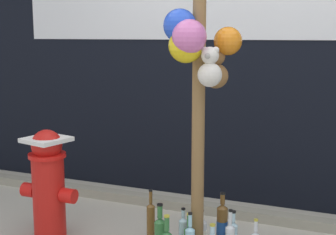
{
  "coord_description": "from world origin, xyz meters",
  "views": [
    {
      "loc": [
        0.97,
        -2.57,
        1.48
      ],
      "look_at": [
        -0.24,
        0.36,
        0.93
      ],
      "focal_mm": 51.76,
      "sensor_mm": 36.0,
      "label": 1
    }
  ],
  "objects_px": {
    "fire_hydrant": "(48,181)",
    "bottle_2": "(160,233)",
    "bottle_9": "(233,235)",
    "bottle_7": "(222,225)",
    "bottle_10": "(202,233)",
    "memorial_post": "(199,24)",
    "bottle_0": "(183,231)",
    "bottle_11": "(151,219)"
  },
  "relations": [
    {
      "from": "bottle_7",
      "to": "bottle_10",
      "type": "relative_size",
      "value": 1.36
    },
    {
      "from": "bottle_0",
      "to": "bottle_7",
      "type": "xyz_separation_m",
      "value": [
        0.25,
        0.11,
        0.04
      ]
    },
    {
      "from": "fire_hydrant",
      "to": "bottle_2",
      "type": "distance_m",
      "value": 0.92
    },
    {
      "from": "bottle_7",
      "to": "bottle_10",
      "type": "distance_m",
      "value": 0.16
    },
    {
      "from": "bottle_2",
      "to": "bottle_9",
      "type": "distance_m",
      "value": 0.5
    },
    {
      "from": "bottle_9",
      "to": "bottle_7",
      "type": "bearing_deg",
      "value": 152.2
    },
    {
      "from": "bottle_2",
      "to": "bottle_11",
      "type": "height_order",
      "value": "bottle_11"
    },
    {
      "from": "bottle_7",
      "to": "bottle_10",
      "type": "bearing_deg",
      "value": -137.31
    },
    {
      "from": "memorial_post",
      "to": "bottle_0",
      "type": "distance_m",
      "value": 1.43
    },
    {
      "from": "bottle_11",
      "to": "fire_hydrant",
      "type": "bearing_deg",
      "value": -161.65
    },
    {
      "from": "memorial_post",
      "to": "fire_hydrant",
      "type": "xyz_separation_m",
      "value": [
        -1.12,
        -0.1,
        -1.12
      ]
    },
    {
      "from": "bottle_7",
      "to": "bottle_0",
      "type": "bearing_deg",
      "value": -156.43
    },
    {
      "from": "bottle_11",
      "to": "bottle_9",
      "type": "bearing_deg",
      "value": 2.21
    },
    {
      "from": "memorial_post",
      "to": "bottle_2",
      "type": "relative_size",
      "value": 7.36
    },
    {
      "from": "bottle_2",
      "to": "bottle_11",
      "type": "relative_size",
      "value": 0.94
    },
    {
      "from": "fire_hydrant",
      "to": "bottle_2",
      "type": "bearing_deg",
      "value": 2.95
    },
    {
      "from": "bottle_7",
      "to": "bottle_10",
      "type": "height_order",
      "value": "bottle_7"
    },
    {
      "from": "bottle_9",
      "to": "bottle_0",
      "type": "bearing_deg",
      "value": -169.67
    },
    {
      "from": "memorial_post",
      "to": "bottle_2",
      "type": "distance_m",
      "value": 1.42
    },
    {
      "from": "bottle_2",
      "to": "fire_hydrant",
      "type": "bearing_deg",
      "value": -177.05
    },
    {
      "from": "bottle_0",
      "to": "bottle_2",
      "type": "height_order",
      "value": "bottle_2"
    },
    {
      "from": "bottle_11",
      "to": "bottle_10",
      "type": "bearing_deg",
      "value": -4.9
    },
    {
      "from": "memorial_post",
      "to": "bottle_10",
      "type": "bearing_deg",
      "value": 88.78
    },
    {
      "from": "memorial_post",
      "to": "bottle_9",
      "type": "xyz_separation_m",
      "value": [
        0.21,
        0.17,
        -1.42
      ]
    },
    {
      "from": "memorial_post",
      "to": "bottle_9",
      "type": "bearing_deg",
      "value": 38.74
    },
    {
      "from": "fire_hydrant",
      "to": "bottle_0",
      "type": "relative_size",
      "value": 2.83
    },
    {
      "from": "fire_hydrant",
      "to": "bottle_11",
      "type": "xyz_separation_m",
      "value": [
        0.71,
        0.24,
        -0.27
      ]
    },
    {
      "from": "bottle_11",
      "to": "bottle_2",
      "type": "bearing_deg",
      "value": -50.89
    },
    {
      "from": "memorial_post",
      "to": "bottle_11",
      "type": "relative_size",
      "value": 6.92
    },
    {
      "from": "fire_hydrant",
      "to": "bottle_0",
      "type": "distance_m",
      "value": 1.05
    },
    {
      "from": "fire_hydrant",
      "to": "bottle_2",
      "type": "height_order",
      "value": "fire_hydrant"
    },
    {
      "from": "bottle_2",
      "to": "bottle_7",
      "type": "bearing_deg",
      "value": 36.02
    },
    {
      "from": "fire_hydrant",
      "to": "bottle_9",
      "type": "xyz_separation_m",
      "value": [
        1.32,
        0.26,
        -0.3
      ]
    },
    {
      "from": "memorial_post",
      "to": "bottle_0",
      "type": "xyz_separation_m",
      "value": [
        -0.13,
        0.1,
        -1.42
      ]
    },
    {
      "from": "bottle_7",
      "to": "bottle_9",
      "type": "xyz_separation_m",
      "value": [
        0.09,
        -0.05,
        -0.04
      ]
    },
    {
      "from": "bottle_11",
      "to": "bottle_7",
      "type": "bearing_deg",
      "value": 7.78
    },
    {
      "from": "fire_hydrant",
      "to": "bottle_10",
      "type": "xyz_separation_m",
      "value": [
        1.12,
        0.2,
        -0.3
      ]
    },
    {
      "from": "fire_hydrant",
      "to": "bottle_11",
      "type": "distance_m",
      "value": 0.8
    },
    {
      "from": "bottle_11",
      "to": "bottle_0",
      "type": "bearing_deg",
      "value": -8.23
    },
    {
      "from": "bottle_10",
      "to": "memorial_post",
      "type": "bearing_deg",
      "value": -91.22
    },
    {
      "from": "fire_hydrant",
      "to": "bottle_2",
      "type": "relative_size",
      "value": 2.29
    },
    {
      "from": "bottle_0",
      "to": "bottle_11",
      "type": "xyz_separation_m",
      "value": [
        -0.27,
        0.04,
        0.03
      ]
    }
  ]
}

